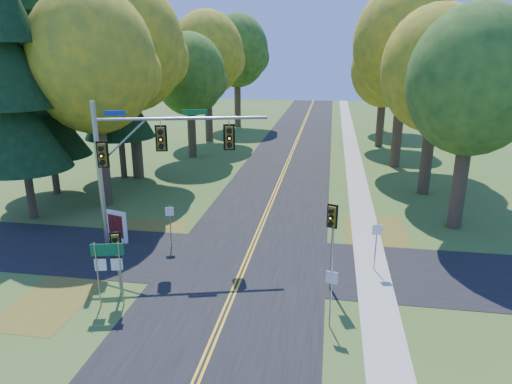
% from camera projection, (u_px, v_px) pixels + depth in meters
% --- Properties ---
extents(ground, '(160.00, 160.00, 0.00)m').
position_uv_depth(ground, '(238.00, 281.00, 21.13)').
color(ground, '#355E21').
rests_on(ground, ground).
extents(road_main, '(8.00, 160.00, 0.02)m').
position_uv_depth(road_main, '(238.00, 280.00, 21.12)').
color(road_main, black).
rests_on(road_main, ground).
extents(road_cross, '(60.00, 6.00, 0.02)m').
position_uv_depth(road_cross, '(246.00, 262.00, 23.01)').
color(road_cross, black).
rests_on(road_cross, ground).
extents(centerline_left, '(0.10, 160.00, 0.01)m').
position_uv_depth(centerline_left, '(236.00, 280.00, 21.13)').
color(centerline_left, gold).
rests_on(centerline_left, road_main).
extents(centerline_right, '(0.10, 160.00, 0.01)m').
position_uv_depth(centerline_right, '(240.00, 280.00, 21.10)').
color(centerline_right, gold).
rests_on(centerline_right, road_main).
extents(sidewalk_east, '(1.60, 160.00, 0.06)m').
position_uv_depth(sidewalk_east, '(376.00, 291.00, 20.15)').
color(sidewalk_east, '#9E998E').
rests_on(sidewalk_east, ground).
extents(leaf_patch_w_near, '(4.00, 6.00, 0.00)m').
position_uv_depth(leaf_patch_w_near, '(140.00, 238.00, 25.90)').
color(leaf_patch_w_near, brown).
rests_on(leaf_patch_w_near, ground).
extents(leaf_patch_e, '(3.50, 8.00, 0.00)m').
position_uv_depth(leaf_patch_e, '(377.00, 239.00, 25.72)').
color(leaf_patch_e, brown).
rests_on(leaf_patch_e, ground).
extents(leaf_patch_w_far, '(3.00, 5.00, 0.00)m').
position_uv_depth(leaf_patch_w_far, '(52.00, 300.00, 19.46)').
color(leaf_patch_w_far, brown).
rests_on(leaf_patch_w_far, ground).
extents(tree_w_a, '(8.00, 8.00, 14.15)m').
position_uv_depth(tree_w_a, '(94.00, 62.00, 28.86)').
color(tree_w_a, '#38281C').
rests_on(tree_w_a, ground).
extents(tree_e_a, '(7.20, 7.20, 12.73)m').
position_uv_depth(tree_e_a, '(474.00, 82.00, 25.05)').
color(tree_e_a, '#38281C').
rests_on(tree_e_a, ground).
extents(tree_w_b, '(8.60, 8.60, 15.38)m').
position_uv_depth(tree_w_b, '(130.00, 48.00, 35.20)').
color(tree_w_b, '#38281C').
rests_on(tree_w_b, ground).
extents(tree_e_b, '(7.60, 7.60, 13.33)m').
position_uv_depth(tree_e_b, '(437.00, 70.00, 31.45)').
color(tree_e_b, '#38281C').
rests_on(tree_e_b, ground).
extents(tree_w_c, '(6.80, 6.80, 11.91)m').
position_uv_depth(tree_w_c, '(190.00, 75.00, 43.29)').
color(tree_w_c, '#38281C').
rests_on(tree_w_c, ground).
extents(tree_e_c, '(8.80, 8.80, 15.79)m').
position_uv_depth(tree_e_c, '(406.00, 45.00, 38.73)').
color(tree_e_c, '#38281C').
rests_on(tree_e_c, ground).
extents(tree_w_d, '(8.20, 8.20, 14.56)m').
position_uv_depth(tree_w_d, '(208.00, 54.00, 51.04)').
color(tree_w_d, '#38281C').
rests_on(tree_w_d, ground).
extents(tree_e_d, '(7.00, 7.00, 12.32)m').
position_uv_depth(tree_e_d, '(385.00, 70.00, 48.20)').
color(tree_e_d, '#38281C').
rests_on(tree_e_d, ground).
extents(tree_w_e, '(8.40, 8.40, 14.97)m').
position_uv_depth(tree_w_e, '(238.00, 51.00, 61.04)').
color(tree_w_e, '#38281C').
rests_on(tree_w_e, ground).
extents(tree_e_e, '(7.80, 7.80, 13.74)m').
position_uv_depth(tree_e_e, '(387.00, 58.00, 57.81)').
color(tree_e_e, '#38281C').
rests_on(tree_e_e, ground).
extents(pine_a, '(5.60, 5.60, 19.48)m').
position_uv_depth(pine_a, '(11.00, 69.00, 26.29)').
color(pine_a, '#38281C').
rests_on(pine_a, ground).
extents(pine_b, '(5.60, 5.60, 17.31)m').
position_uv_depth(pine_b, '(42.00, 81.00, 31.54)').
color(pine_b, '#38281C').
rests_on(pine_b, ground).
extents(pine_c, '(5.60, 5.60, 20.56)m').
position_uv_depth(pine_c, '(114.00, 57.00, 35.33)').
color(pine_c, '#38281C').
rests_on(pine_c, ground).
extents(traffic_mast, '(8.43, 2.71, 7.88)m').
position_uv_depth(traffic_mast, '(142.00, 158.00, 22.81)').
color(traffic_mast, gray).
rests_on(traffic_mast, ground).
extents(east_signal_pole, '(0.45, 0.54, 4.05)m').
position_uv_depth(east_signal_pole, '(332.00, 226.00, 19.36)').
color(east_signal_pole, gray).
rests_on(east_signal_pole, ground).
extents(ped_signal_pole, '(0.45, 0.54, 2.97)m').
position_uv_depth(ped_signal_pole, '(116.00, 249.00, 19.22)').
color(ped_signal_pole, gray).
rests_on(ped_signal_pole, ground).
extents(route_sign_cluster, '(1.29, 0.34, 2.83)m').
position_uv_depth(route_sign_cluster, '(108.00, 261.00, 18.56)').
color(route_sign_cluster, gray).
rests_on(route_sign_cluster, ground).
extents(info_kiosk, '(1.29, 0.55, 1.79)m').
position_uv_depth(info_kiosk, '(117.00, 227.00, 25.18)').
color(info_kiosk, white).
rests_on(info_kiosk, ground).
extents(reg_sign_e_north, '(0.47, 0.13, 2.46)m').
position_uv_depth(reg_sign_e_north, '(376.00, 238.00, 21.60)').
color(reg_sign_e_north, gray).
rests_on(reg_sign_e_north, ground).
extents(reg_sign_e_south, '(0.46, 0.13, 2.42)m').
position_uv_depth(reg_sign_e_south, '(331.00, 288.00, 17.16)').
color(reg_sign_e_south, gray).
rests_on(reg_sign_e_south, ground).
extents(reg_sign_w, '(0.43, 0.17, 2.35)m').
position_uv_depth(reg_sign_w, '(170.00, 219.00, 24.31)').
color(reg_sign_w, gray).
rests_on(reg_sign_w, ground).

